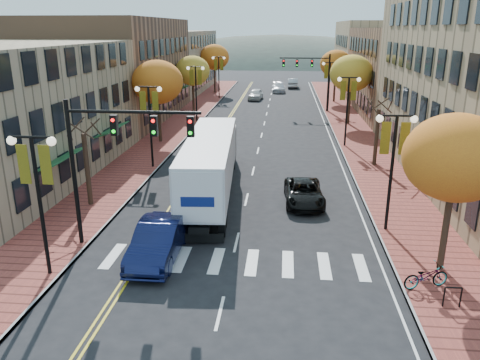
% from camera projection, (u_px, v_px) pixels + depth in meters
% --- Properties ---
extents(ground, '(200.00, 200.00, 0.00)m').
position_uv_depth(ground, '(226.00, 285.00, 19.07)').
color(ground, black).
rests_on(ground, ground).
extents(sidewalk_left, '(4.00, 85.00, 0.15)m').
position_uv_depth(sidewalk_left, '(181.00, 124.00, 50.61)').
color(sidewalk_left, brown).
rests_on(sidewalk_left, ground).
extents(sidewalk_right, '(4.00, 85.00, 0.15)m').
position_uv_depth(sidewalk_right, '(349.00, 127.00, 48.99)').
color(sidewalk_right, brown).
rests_on(sidewalk_right, ground).
extents(building_left_mid, '(12.00, 24.00, 11.00)m').
position_uv_depth(building_left_mid, '(116.00, 69.00, 52.96)').
color(building_left_mid, brown).
rests_on(building_left_mid, ground).
extents(building_left_far, '(12.00, 26.00, 9.50)m').
position_uv_depth(building_left_far, '(169.00, 61.00, 76.86)').
color(building_left_far, '#9E8966').
rests_on(building_left_far, ground).
extents(building_right_mid, '(15.00, 24.00, 10.00)m').
position_uv_depth(building_right_mid, '(423.00, 72.00, 55.59)').
color(building_right_mid, brown).
rests_on(building_right_mid, ground).
extents(building_right_far, '(15.00, 20.00, 11.00)m').
position_uv_depth(building_right_far, '(387.00, 57.00, 76.26)').
color(building_right_far, '#9E8966').
rests_on(building_right_far, ground).
extents(tree_left_a, '(0.28, 0.28, 4.20)m').
position_uv_depth(tree_left_a, '(87.00, 170.00, 26.75)').
color(tree_left_a, '#382619').
rests_on(tree_left_a, sidewalk_left).
extents(tree_left_b, '(4.48, 4.48, 7.21)m').
position_uv_depth(tree_left_b, '(157.00, 82.00, 40.90)').
color(tree_left_b, '#382619').
rests_on(tree_left_b, sidewalk_left).
extents(tree_left_c, '(4.16, 4.16, 6.69)m').
position_uv_depth(tree_left_c, '(193.00, 71.00, 56.17)').
color(tree_left_c, '#382619').
rests_on(tree_left_c, sidewalk_left).
extents(tree_left_d, '(4.61, 4.61, 7.42)m').
position_uv_depth(tree_left_d, '(214.00, 57.00, 73.03)').
color(tree_left_d, '#382619').
rests_on(tree_left_d, sidewalk_left).
extents(tree_right_a, '(4.16, 4.16, 6.69)m').
position_uv_depth(tree_right_a, '(456.00, 158.00, 18.58)').
color(tree_right_a, '#382619').
rests_on(tree_right_a, sidewalk_right).
extents(tree_right_b, '(0.28, 0.28, 4.20)m').
position_uv_depth(tree_right_b, '(376.00, 137.00, 34.59)').
color(tree_right_b, '#382619').
rests_on(tree_right_b, sidewalk_right).
extents(tree_right_c, '(4.48, 4.48, 7.21)m').
position_uv_depth(tree_right_c, '(351.00, 73.00, 48.74)').
color(tree_right_c, '#382619').
rests_on(tree_right_c, sidewalk_right).
extents(tree_right_d, '(4.35, 4.35, 7.00)m').
position_uv_depth(tree_right_d, '(336.00, 64.00, 63.93)').
color(tree_right_d, '#382619').
rests_on(tree_right_d, sidewalk_right).
extents(lamp_left_a, '(1.96, 0.36, 6.05)m').
position_uv_depth(lamp_left_a, '(37.00, 179.00, 18.41)').
color(lamp_left_a, black).
rests_on(lamp_left_a, ground).
extents(lamp_left_b, '(1.96, 0.36, 6.05)m').
position_uv_depth(lamp_left_b, '(150.00, 111.00, 33.55)').
color(lamp_left_b, black).
rests_on(lamp_left_b, ground).
extents(lamp_left_c, '(1.96, 0.36, 6.05)m').
position_uv_depth(lamp_left_c, '(196.00, 83.00, 50.59)').
color(lamp_left_c, black).
rests_on(lamp_left_c, ground).
extents(lamp_left_d, '(1.96, 0.36, 6.05)m').
position_uv_depth(lamp_left_d, '(219.00, 69.00, 67.62)').
color(lamp_left_d, black).
rests_on(lamp_left_d, ground).
extents(lamp_right_a, '(1.96, 0.36, 6.05)m').
position_uv_depth(lamp_right_a, '(394.00, 151.00, 22.73)').
color(lamp_right_a, black).
rests_on(lamp_right_a, ground).
extents(lamp_right_b, '(1.96, 0.36, 6.05)m').
position_uv_depth(lamp_right_b, '(348.00, 98.00, 39.77)').
color(lamp_right_b, black).
rests_on(lamp_right_b, ground).
extents(lamp_right_c, '(1.96, 0.36, 6.05)m').
position_uv_depth(lamp_right_c, '(330.00, 77.00, 56.81)').
color(lamp_right_c, black).
rests_on(lamp_right_c, ground).
extents(traffic_mast_near, '(6.10, 0.35, 7.00)m').
position_uv_depth(traffic_mast_near, '(112.00, 147.00, 20.87)').
color(traffic_mast_near, black).
rests_on(traffic_mast_near, ground).
extents(traffic_mast_far, '(6.10, 0.34, 7.00)m').
position_uv_depth(traffic_mast_far, '(313.00, 71.00, 56.79)').
color(traffic_mast_far, black).
rests_on(traffic_mast_far, ground).
extents(semi_truck, '(3.52, 15.75, 3.91)m').
position_uv_depth(semi_truck, '(212.00, 159.00, 28.84)').
color(semi_truck, black).
rests_on(semi_truck, ground).
extents(navy_sedan, '(1.85, 5.24, 1.72)m').
position_uv_depth(navy_sedan, '(158.00, 241.00, 21.03)').
color(navy_sedan, '#0D1235').
rests_on(navy_sedan, ground).
extents(black_suv, '(2.42, 4.88, 1.33)m').
position_uv_depth(black_suv, '(304.00, 193.00, 27.73)').
color(black_suv, black).
rests_on(black_suv, ground).
extents(car_far_white, '(2.24, 4.72, 1.56)m').
position_uv_depth(car_far_white, '(256.00, 94.00, 67.96)').
color(car_far_white, silver).
rests_on(car_far_white, ground).
extents(car_far_silver, '(2.09, 5.00, 1.44)m').
position_uv_depth(car_far_silver, '(279.00, 88.00, 75.87)').
color(car_far_silver, '#ADADB5').
rests_on(car_far_silver, ground).
extents(car_far_oncoming, '(1.79, 4.92, 1.61)m').
position_uv_depth(car_far_oncoming, '(293.00, 83.00, 81.45)').
color(car_far_oncoming, '#A3A3AA').
rests_on(car_far_oncoming, ground).
extents(bicycle, '(2.03, 1.24, 1.01)m').
position_uv_depth(bicycle, '(426.00, 276.00, 18.43)').
color(bicycle, gray).
rests_on(bicycle, sidewalk_right).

